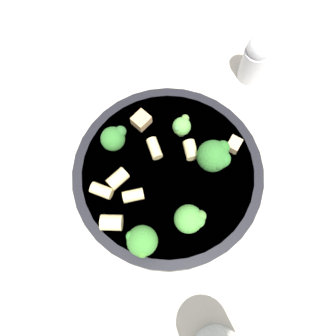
{
  "coord_description": "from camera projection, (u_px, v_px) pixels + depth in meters",
  "views": [
    {
      "loc": [
        0.13,
        -0.03,
        0.42
      ],
      "look_at": [
        0.0,
        0.0,
        0.05
      ],
      "focal_mm": 35.0,
      "sensor_mm": 36.0,
      "label": 1
    }
  ],
  "objects": [
    {
      "name": "pasta_bowl",
      "position": [
        168.0,
        175.0,
        0.42
      ],
      "size": [
        0.24,
        0.24,
        0.04
      ],
      "color": "black",
      "rests_on": "ground_plane"
    },
    {
      "name": "rigatoni_3",
      "position": [
        117.0,
        175.0,
        0.39
      ],
      "size": [
        0.03,
        0.03,
        0.02
      ],
      "primitive_type": "cylinder",
      "rotation": [
        1.57,
        0.0,
        0.56
      ],
      "color": "#E0C67F",
      "rests_on": "pasta_bowl"
    },
    {
      "name": "chicken_chunk_1",
      "position": [
        141.0,
        120.0,
        0.42
      ],
      "size": [
        0.03,
        0.03,
        0.01
      ],
      "primitive_type": "cube",
      "rotation": [
        0.0,
        0.0,
        2.19
      ],
      "color": "tan",
      "rests_on": "pasta_bowl"
    },
    {
      "name": "rigatoni_5",
      "position": [
        133.0,
        195.0,
        0.39
      ],
      "size": [
        0.01,
        0.02,
        0.01
      ],
      "primitive_type": "cylinder",
      "rotation": [
        1.57,
        0.0,
        0.01
      ],
      "color": "#E0C67F",
      "rests_on": "pasta_bowl"
    },
    {
      "name": "broccoli_floret_0",
      "position": [
        114.0,
        138.0,
        0.4
      ],
      "size": [
        0.03,
        0.03,
        0.03
      ],
      "color": "#84AD60",
      "rests_on": "pasta_bowl"
    },
    {
      "name": "pepper_shaker",
      "position": [
        255.0,
        59.0,
        0.46
      ],
      "size": [
        0.04,
        0.04,
        0.08
      ],
      "color": "#B2B2B7",
      "rests_on": "ground_plane"
    },
    {
      "name": "rigatoni_0",
      "position": [
        102.0,
        191.0,
        0.39
      ],
      "size": [
        0.03,
        0.03,
        0.01
      ],
      "primitive_type": "cylinder",
      "rotation": [
        1.57,
        0.0,
        2.56
      ],
      "color": "#E0C67F",
      "rests_on": "pasta_bowl"
    },
    {
      "name": "broccoli_floret_4",
      "position": [
        191.0,
        219.0,
        0.36
      ],
      "size": [
        0.03,
        0.04,
        0.04
      ],
      "color": "#84AD60",
      "rests_on": "pasta_bowl"
    },
    {
      "name": "broccoli_floret_3",
      "position": [
        142.0,
        241.0,
        0.35
      ],
      "size": [
        0.03,
        0.03,
        0.04
      ],
      "color": "#84AD60",
      "rests_on": "pasta_bowl"
    },
    {
      "name": "broccoli_floret_1",
      "position": [
        182.0,
        126.0,
        0.4
      ],
      "size": [
        0.02,
        0.02,
        0.03
      ],
      "color": "#84AD60",
      "rests_on": "pasta_bowl"
    },
    {
      "name": "broccoli_floret_2",
      "position": [
        215.0,
        156.0,
        0.39
      ],
      "size": [
        0.04,
        0.04,
        0.04
      ],
      "color": "#93B766",
      "rests_on": "pasta_bowl"
    },
    {
      "name": "rigatoni_2",
      "position": [
        155.0,
        148.0,
        0.41
      ],
      "size": [
        0.03,
        0.02,
        0.01
      ],
      "primitive_type": "cylinder",
      "rotation": [
        1.57,
        0.0,
        1.7
      ],
      "color": "#E0C67F",
      "rests_on": "pasta_bowl"
    },
    {
      "name": "chicken_chunk_0",
      "position": [
        234.0,
        145.0,
        0.41
      ],
      "size": [
        0.02,
        0.02,
        0.01
      ],
      "primitive_type": "cube",
      "rotation": [
        0.0,
        0.0,
        2.4
      ],
      "color": "tan",
      "rests_on": "pasta_bowl"
    },
    {
      "name": "rigatoni_1",
      "position": [
        111.0,
        223.0,
        0.37
      ],
      "size": [
        0.02,
        0.03,
        0.02
      ],
      "primitive_type": "cylinder",
      "rotation": [
        1.57,
        0.0,
        2.9
      ],
      "color": "#E0C67F",
      "rests_on": "pasta_bowl"
    },
    {
      "name": "rigatoni_4",
      "position": [
        191.0,
        150.0,
        0.4
      ],
      "size": [
        0.02,
        0.02,
        0.02
      ],
      "primitive_type": "cylinder",
      "rotation": [
        1.57,
        0.0,
        1.57
      ],
      "color": "#E0C67F",
      "rests_on": "pasta_bowl"
    },
    {
      "name": "ground_plane",
      "position": [
        168.0,
        180.0,
        0.44
      ],
      "size": [
        2.0,
        2.0,
        0.0
      ],
      "primitive_type": "plane",
      "color": "#BCB29E"
    }
  ]
}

